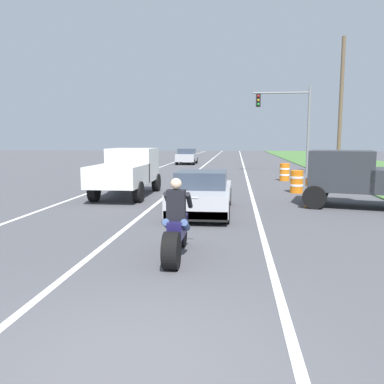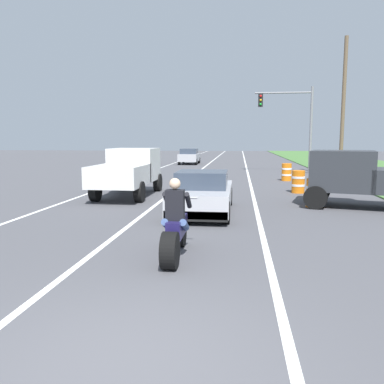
% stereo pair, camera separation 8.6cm
% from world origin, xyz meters
% --- Properties ---
extents(ground_plane, '(160.00, 160.00, 0.00)m').
position_xyz_m(ground_plane, '(0.00, 0.00, 0.00)').
color(ground_plane, '#4C4C51').
extents(lane_stripe_left_solid, '(0.14, 120.00, 0.01)m').
position_xyz_m(lane_stripe_left_solid, '(-5.40, 20.00, 0.00)').
color(lane_stripe_left_solid, white).
rests_on(lane_stripe_left_solid, ground).
extents(lane_stripe_right_solid, '(0.14, 120.00, 0.01)m').
position_xyz_m(lane_stripe_right_solid, '(1.80, 20.00, 0.00)').
color(lane_stripe_right_solid, white).
rests_on(lane_stripe_right_solid, ground).
extents(lane_stripe_centre_dashed, '(0.14, 120.00, 0.01)m').
position_xyz_m(lane_stripe_centre_dashed, '(-1.80, 20.00, 0.00)').
color(lane_stripe_centre_dashed, white).
rests_on(lane_stripe_centre_dashed, ground).
extents(motorcycle_with_rider, '(0.70, 2.21, 1.62)m').
position_xyz_m(motorcycle_with_rider, '(-0.03, 3.73, 0.59)').
color(motorcycle_with_rider, black).
rests_on(motorcycle_with_rider, ground).
extents(sports_car_silver, '(1.84, 4.30, 1.37)m').
position_xyz_m(sports_car_silver, '(0.04, 8.72, 0.63)').
color(sports_car_silver, '#B7B7BC').
rests_on(sports_car_silver, ground).
extents(pickup_truck_left_lane_white, '(2.02, 4.80, 1.98)m').
position_xyz_m(pickup_truck_left_lane_white, '(-3.40, 12.23, 1.11)').
color(pickup_truck_left_lane_white, silver).
rests_on(pickup_truck_left_lane_white, ground).
extents(pickup_truck_right_shoulder_dark_grey, '(5.14, 3.14, 1.98)m').
position_xyz_m(pickup_truck_right_shoulder_dark_grey, '(5.70, 10.32, 1.11)').
color(pickup_truck_right_shoulder_dark_grey, '#2D3035').
rests_on(pickup_truck_right_shoulder_dark_grey, ground).
extents(traffic_light_mast_near, '(4.00, 0.34, 6.00)m').
position_xyz_m(traffic_light_mast_near, '(4.93, 24.77, 3.96)').
color(traffic_light_mast_near, gray).
rests_on(traffic_light_mast_near, ground).
extents(utility_pole_roadside, '(0.24, 0.24, 8.74)m').
position_xyz_m(utility_pole_roadside, '(7.68, 22.56, 4.37)').
color(utility_pole_roadside, brown).
rests_on(utility_pole_roadside, ground).
extents(construction_barrel_nearest, '(0.58, 0.58, 1.00)m').
position_xyz_m(construction_barrel_nearest, '(3.84, 10.35, 0.50)').
color(construction_barrel_nearest, orange).
rests_on(construction_barrel_nearest, ground).
extents(construction_barrel_mid, '(0.58, 0.58, 1.00)m').
position_xyz_m(construction_barrel_mid, '(3.81, 14.07, 0.50)').
color(construction_barrel_mid, orange).
rests_on(construction_barrel_mid, ground).
extents(construction_barrel_far, '(0.58, 0.58, 1.00)m').
position_xyz_m(construction_barrel_far, '(3.91, 19.33, 0.50)').
color(construction_barrel_far, orange).
rests_on(construction_barrel_far, ground).
extents(distant_car_far_ahead, '(1.80, 4.00, 1.50)m').
position_xyz_m(distant_car_far_ahead, '(-3.65, 34.25, 0.77)').
color(distant_car_far_ahead, '#B2B2B7').
rests_on(distant_car_far_ahead, ground).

